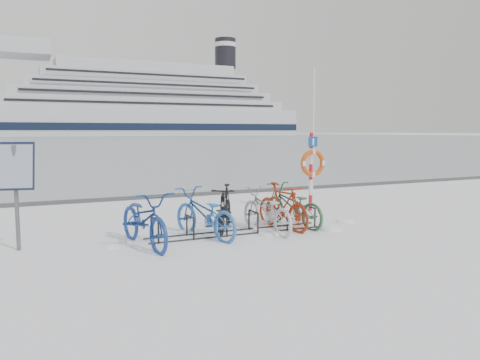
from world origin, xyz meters
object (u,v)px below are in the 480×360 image
(info_board, at_px, (15,173))
(lifebuoy_station, at_px, (312,163))
(bike_rack, at_px, (238,225))
(cruise_ferry, at_px, (146,108))

(info_board, distance_m, lifebuoy_station, 7.40)
(bike_rack, distance_m, lifebuoy_station, 3.65)
(bike_rack, relative_size, info_board, 2.01)
(info_board, height_order, cruise_ferry, cruise_ferry)
(lifebuoy_station, distance_m, cruise_ferry, 207.37)
(info_board, relative_size, cruise_ferry, 0.01)
(bike_rack, height_order, cruise_ferry, cruise_ferry)
(info_board, height_order, lifebuoy_station, lifebuoy_station)
(bike_rack, xyz_separation_m, info_board, (-4.26, 0.33, 1.25))
(info_board, xyz_separation_m, lifebuoy_station, (7.27, 1.41, -0.13))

